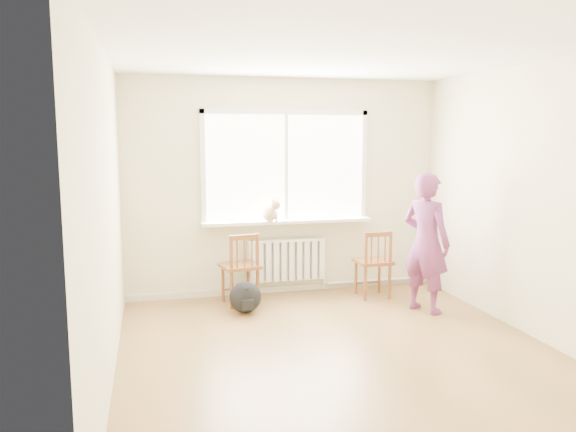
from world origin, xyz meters
TOP-DOWN VIEW (x-y plane):
  - floor at (0.00, 0.00)m, footprint 4.50×4.50m
  - ceiling at (0.00, 0.00)m, footprint 4.50×4.50m
  - back_wall at (0.00, 2.25)m, footprint 4.00×0.01m
  - window at (0.00, 2.22)m, footprint 2.12×0.05m
  - windowsill at (0.00, 2.14)m, footprint 2.15×0.22m
  - radiator at (0.00, 2.16)m, footprint 1.00×0.12m
  - heating_pipe at (1.25, 2.19)m, footprint 1.40×0.04m
  - baseboard at (0.00, 2.23)m, footprint 4.00×0.03m
  - chair_left at (-0.64, 1.82)m, footprint 0.49×0.48m
  - chair_right at (1.00, 1.71)m, footprint 0.42×0.40m
  - person at (1.35, 1.06)m, footprint 0.62×0.69m
  - cat at (-0.24, 2.05)m, footprint 0.29×0.44m
  - backpack at (-0.65, 1.48)m, footprint 0.41×0.35m

SIDE VIEW (x-z plane):
  - floor at x=0.00m, z-range 0.00..0.00m
  - baseboard at x=0.00m, z-range 0.00..0.08m
  - heating_pipe at x=1.25m, z-range 0.06..0.10m
  - backpack at x=-0.65m, z-range 0.00..0.36m
  - chair_right at x=1.00m, z-range 0.00..0.85m
  - chair_left at x=-0.64m, z-range 0.00..0.87m
  - radiator at x=0.00m, z-range 0.16..0.71m
  - person at x=1.35m, z-range 0.00..1.59m
  - windowsill at x=0.00m, z-range 0.91..0.95m
  - cat at x=-0.24m, z-range 0.92..1.23m
  - back_wall at x=0.00m, z-range 0.00..2.70m
  - window at x=0.00m, z-range 0.95..2.37m
  - ceiling at x=0.00m, z-range 2.70..2.70m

